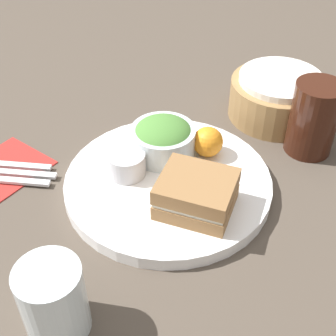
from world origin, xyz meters
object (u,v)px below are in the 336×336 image
Objects in this scene: sandwich at (196,194)px; bread_basket at (278,97)px; salad_bowl at (163,138)px; drink_glass at (314,118)px; dressing_cup at (126,164)px; spoon at (0,164)px; plate at (168,183)px; water_glass at (54,301)px.

sandwich is 0.70× the size of bread_basket.
sandwich is 0.13m from salad_bowl.
dressing_cup is at bearing -127.19° from drink_glass.
spoon is at bearing -137.90° from drink_glass.
plate is at bearing 158.85° from sandwich.
bread_basket is at bearing 89.73° from water_glass.
bread_basket is (0.10, 0.31, -0.00)m from dressing_cup.
bread_basket is at bearing 72.33° from dressing_cup.
sandwich is (0.07, -0.03, 0.04)m from plate.
salad_bowl reaches higher than dressing_cup.
salad_bowl is at bearing -109.53° from bread_basket.
water_glass reaches higher than salad_bowl.
drink_glass reaches higher than bread_basket.
sandwich reaches higher than spoon.
plate is at bearing -46.23° from salad_bowl.
water_glass reaches higher than dressing_cup.
drink_glass is (0.06, 0.25, 0.02)m from sandwich.
spoon is at bearing 153.76° from water_glass.
salad_bowl reaches higher than spoon.
water_glass is at bearing -100.83° from drink_glass.
drink_glass reaches higher than salad_bowl.
spoon is (-0.25, -0.12, -0.00)m from plate.
drink_glass reaches higher than sandwich.
dressing_cup is at bearing -107.67° from bread_basket.
dressing_cup is (-0.13, -0.00, -0.01)m from sandwich.
plate is 0.07m from salad_bowl.
drink_glass reaches higher than spoon.
bread_basket reaches higher than plate.
plate is 0.26m from drink_glass.
drink_glass is (0.19, 0.25, 0.02)m from dressing_cup.
drink_glass is at bearing 75.82° from sandwich.
drink_glass is 0.71× the size of bread_basket.
plate is 1.87× the size of spoon.
plate is 0.07m from dressing_cup.
bread_basket is at bearing 70.47° from salad_bowl.
salad_bowl is 0.08m from dressing_cup.
bread_basket is at bearing -155.52° from spoon.
bread_basket is 1.04× the size of spoon.
plate is 2.56× the size of sandwich.
plate is 0.08m from sandwich.
sandwich is at bearing 166.87° from spoon.
drink_glass is 1.25× the size of water_glass.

